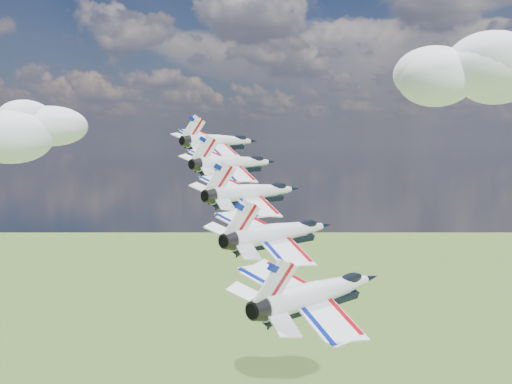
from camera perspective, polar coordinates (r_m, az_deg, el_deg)
The scene contains 7 objects.
cloud_left at distance 200.10m, azimuth -23.15°, elevation 6.10°, with size 41.08×32.28×16.14m, color white.
cloud_far at distance 252.84m, azimuth 21.01°, elevation 11.36°, with size 57.41×45.11×22.56m, color white.
jet_0 at distance 87.55m, azimuth -3.41°, elevation 5.11°, with size 10.57×15.65×4.67m, color white, non-canonical shape.
jet_1 at distance 76.58m, azimuth -1.94°, elevation 2.92°, with size 10.57×15.65×4.67m, color silver, non-canonical shape.
jet_2 at distance 65.83m, azimuth 0.00°, elevation -0.00°, with size 10.57×15.65×4.67m, color white, non-canonical shape.
jet_3 at distance 55.42m, azimuth 2.69°, elevation -4.04°, with size 10.57×15.65×4.67m, color white, non-canonical shape.
jet_4 at distance 45.58m, azimuth 6.63°, elevation -9.86°, with size 10.57×15.65×4.67m, color silver, non-canonical shape.
Camera 1 is at (31.46, -48.66, 154.42)m, focal length 40.00 mm.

